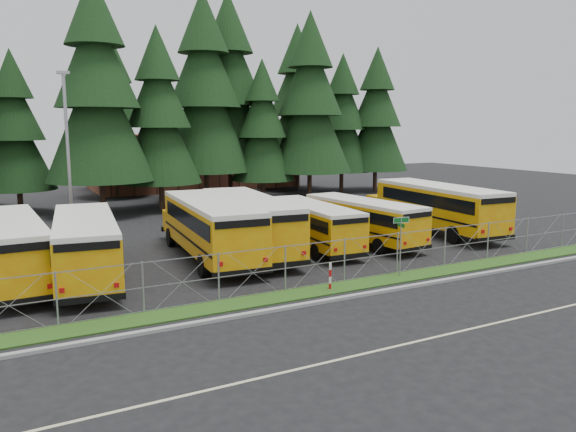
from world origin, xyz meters
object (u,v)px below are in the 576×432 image
object	(u,v)px
bus_1	(86,248)
street_sign	(401,234)
bus_0	(10,251)
bus_4	(247,225)
bus_5	(310,226)
bus_6	(359,221)
striped_bollard	(330,276)
bus_east	(434,208)
bus_3	(209,229)
light_standard	(68,150)

from	to	relation	value
bus_1	street_sign	world-z (taller)	bus_1
bus_0	bus_4	size ratio (longest dim) A/B	0.94
bus_5	street_sign	world-z (taller)	street_sign
bus_6	striped_bollard	size ratio (longest dim) A/B	8.36
bus_east	bus_1	bearing A→B (deg)	-172.85
bus_1	striped_bollard	size ratio (longest dim) A/B	9.34
bus_5	striped_bollard	bearing A→B (deg)	-110.61
bus_3	bus_east	bearing A→B (deg)	5.18
bus_1	bus_3	size ratio (longest dim) A/B	0.93
bus_0	light_standard	distance (m)	10.47
bus_5	light_standard	world-z (taller)	light_standard
bus_1	bus_5	distance (m)	12.39
bus_4	street_sign	size ratio (longest dim) A/B	4.27
bus_3	light_standard	size ratio (longest dim) A/B	1.19
street_sign	striped_bollard	xyz separation A→B (m)	(-4.01, -0.27, -1.43)
bus_3	bus_5	world-z (taller)	bus_3
bus_0	bus_4	xyz separation A→B (m)	(11.76, 0.50, 0.10)
bus_0	bus_1	size ratio (longest dim) A/B	1.00
bus_east	striped_bollard	bearing A→B (deg)	-144.70
bus_0	light_standard	size ratio (longest dim) A/B	1.11
bus_6	street_sign	xyz separation A→B (m)	(-2.76, -7.12, 0.72)
bus_4	bus_east	distance (m)	13.30
bus_4	striped_bollard	distance (m)	8.27
bus_3	bus_4	distance (m)	2.35
bus_east	light_standard	world-z (taller)	light_standard
bus_1	light_standard	xyz separation A→B (m)	(0.70, 9.83, 4.03)
bus_5	bus_east	size ratio (longest dim) A/B	0.82
bus_1	bus_0	bearing A→B (deg)	170.35
bus_0	bus_east	size ratio (longest dim) A/B	0.93
bus_1	bus_4	bearing A→B (deg)	16.68
street_sign	bus_1	bearing A→B (deg)	153.24
bus_0	bus_6	size ratio (longest dim) A/B	1.12
light_standard	street_sign	bearing A→B (deg)	-53.27
bus_6	street_sign	bearing A→B (deg)	-116.41
bus_3	bus_4	world-z (taller)	bus_3
bus_5	bus_east	distance (m)	9.63
bus_1	striped_bollard	distance (m)	11.20
bus_4	bus_6	world-z (taller)	bus_4
bus_6	striped_bollard	distance (m)	10.04
street_sign	bus_east	bearing A→B (deg)	40.01
bus_4	bus_east	bearing A→B (deg)	5.47
bus_east	street_sign	bearing A→B (deg)	-135.81
bus_1	street_sign	size ratio (longest dim) A/B	3.99
bus_3	light_standard	xyz separation A→B (m)	(-5.66, 8.73, 3.92)
bus_5	bus_6	size ratio (longest dim) A/B	0.98
bus_0	bus_east	xyz separation A→B (m)	(25.06, 0.21, 0.11)
bus_0	bus_east	distance (m)	25.06
striped_bollard	street_sign	bearing A→B (deg)	3.90
bus_5	striped_bollard	world-z (taller)	bus_5
bus_4	bus_6	distance (m)	7.01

